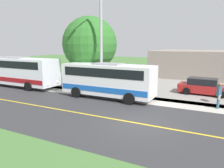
% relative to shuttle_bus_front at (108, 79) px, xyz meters
% --- Properties ---
extents(ground_plane, '(120.00, 120.00, 0.00)m').
position_rel_shuttle_bus_front_xyz_m(ground_plane, '(4.49, 4.38, -1.60)').
color(ground_plane, '#477238').
extents(road_surface, '(8.00, 100.00, 0.01)m').
position_rel_shuttle_bus_front_xyz_m(road_surface, '(4.49, 4.38, -1.59)').
color(road_surface, '#333335').
rests_on(road_surface, ground).
extents(sidewalk, '(2.40, 100.00, 0.01)m').
position_rel_shuttle_bus_front_xyz_m(sidewalk, '(-0.71, 4.38, -1.59)').
color(sidewalk, '#B2ADA3').
rests_on(sidewalk, ground).
extents(parking_lot_surface, '(14.00, 36.00, 0.01)m').
position_rel_shuttle_bus_front_xyz_m(parking_lot_surface, '(-7.91, 7.38, -1.59)').
color(parking_lot_surface, gray).
rests_on(parking_lot_surface, ground).
extents(road_centre_line, '(0.16, 100.00, 0.00)m').
position_rel_shuttle_bus_front_xyz_m(road_centre_line, '(4.49, 4.38, -1.59)').
color(road_centre_line, gold).
rests_on(road_centre_line, ground).
extents(shuttle_bus_front, '(2.63, 7.86, 2.90)m').
position_rel_shuttle_bus_front_xyz_m(shuttle_bus_front, '(0.00, 0.00, 0.00)').
color(shuttle_bus_front, white).
rests_on(shuttle_bus_front, ground).
extents(transit_bus_rear, '(2.75, 10.25, 3.11)m').
position_rel_shuttle_bus_front_xyz_m(transit_bus_rear, '(-0.06, -11.16, 0.11)').
color(transit_bus_rear, white).
rests_on(transit_bus_rear, ground).
extents(pedestrian_with_bags, '(0.72, 0.34, 1.83)m').
position_rel_shuttle_bus_front_xyz_m(pedestrian_with_bags, '(-0.79, 8.30, -0.61)').
color(pedestrian_with_bags, '#335972').
rests_on(pedestrian_with_bags, ground).
extents(street_light_pole, '(1.97, 0.24, 8.94)m').
position_rel_shuttle_bus_front_xyz_m(street_light_pole, '(-0.40, -0.92, 3.29)').
color(street_light_pole, '#9E9EA3').
rests_on(street_light_pole, ground).
extents(parked_car_near, '(2.19, 4.49, 1.45)m').
position_rel_shuttle_bus_front_xyz_m(parked_car_near, '(-4.93, 7.10, -0.91)').
color(parked_car_near, '#A51E1E').
rests_on(parked_car_near, ground).
extents(tree_curbside, '(5.45, 5.45, 7.16)m').
position_rel_shuttle_bus_front_xyz_m(tree_curbside, '(-2.91, -3.59, 2.84)').
color(tree_curbside, brown).
rests_on(tree_curbside, ground).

